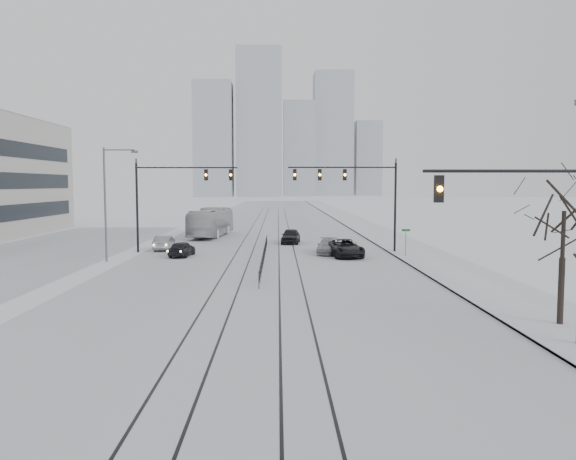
% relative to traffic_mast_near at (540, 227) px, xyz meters
% --- Properties ---
extents(ground, '(500.00, 500.00, 0.00)m').
position_rel_traffic_mast_near_xyz_m(ground, '(-10.79, -6.00, -4.56)').
color(ground, white).
rests_on(ground, ground).
extents(road, '(22.00, 260.00, 0.02)m').
position_rel_traffic_mast_near_xyz_m(road, '(-10.79, 54.00, -4.55)').
color(road, silver).
rests_on(road, ground).
extents(sidewalk_east, '(5.00, 260.00, 0.16)m').
position_rel_traffic_mast_near_xyz_m(sidewalk_east, '(2.71, 54.00, -4.48)').
color(sidewalk_east, silver).
rests_on(sidewalk_east, ground).
extents(curb, '(0.10, 260.00, 0.12)m').
position_rel_traffic_mast_near_xyz_m(curb, '(0.26, 54.00, -4.50)').
color(curb, gray).
rests_on(curb, ground).
extents(parking_strip, '(14.00, 60.00, 0.03)m').
position_rel_traffic_mast_near_xyz_m(parking_strip, '(-30.79, 29.00, -4.55)').
color(parking_strip, silver).
rests_on(parking_strip, ground).
extents(tram_rails, '(5.30, 180.00, 0.01)m').
position_rel_traffic_mast_near_xyz_m(tram_rails, '(-10.79, 34.00, -4.54)').
color(tram_rails, black).
rests_on(tram_rails, ground).
extents(skyline, '(96.00, 48.00, 72.00)m').
position_rel_traffic_mast_near_xyz_m(skyline, '(-5.77, 267.63, 26.08)').
color(skyline, '#A0A7AF').
rests_on(skyline, ground).
extents(traffic_mast_near, '(6.10, 0.37, 7.00)m').
position_rel_traffic_mast_near_xyz_m(traffic_mast_near, '(0.00, 0.00, 0.00)').
color(traffic_mast_near, black).
rests_on(traffic_mast_near, ground).
extents(traffic_mast_ne, '(9.60, 0.37, 8.00)m').
position_rel_traffic_mast_near_xyz_m(traffic_mast_ne, '(-2.64, 29.00, 1.20)').
color(traffic_mast_ne, black).
rests_on(traffic_mast_ne, ground).
extents(traffic_mast_nw, '(9.10, 0.37, 8.00)m').
position_rel_traffic_mast_near_xyz_m(traffic_mast_nw, '(-19.31, 30.00, 1.01)').
color(traffic_mast_nw, black).
rests_on(traffic_mast_nw, ground).
extents(street_light_west, '(2.73, 0.25, 9.00)m').
position_rel_traffic_mast_near_xyz_m(street_light_west, '(-22.99, 24.00, 0.65)').
color(street_light_west, '#595B60').
rests_on(street_light_west, ground).
extents(bare_tree, '(4.40, 4.40, 6.10)m').
position_rel_traffic_mast_near_xyz_m(bare_tree, '(2.41, 3.00, -0.07)').
color(bare_tree, black).
rests_on(bare_tree, ground).
extents(median_fence, '(0.06, 24.00, 1.00)m').
position_rel_traffic_mast_near_xyz_m(median_fence, '(-10.79, 24.00, -4.04)').
color(median_fence, black).
rests_on(median_fence, ground).
extents(street_sign, '(0.70, 0.06, 2.40)m').
position_rel_traffic_mast_near_xyz_m(street_sign, '(1.01, 26.00, -2.96)').
color(street_sign, '#595B60').
rests_on(street_sign, ground).
extents(sedan_sb_inner, '(2.03, 4.02, 1.31)m').
position_rel_traffic_mast_near_xyz_m(sedan_sb_inner, '(-17.83, 26.96, -3.91)').
color(sedan_sb_inner, black).
rests_on(sedan_sb_inner, ground).
extents(sedan_sb_outer, '(1.47, 4.09, 1.34)m').
position_rel_traffic_mast_near_xyz_m(sedan_sb_outer, '(-20.26, 31.65, -3.89)').
color(sedan_sb_outer, gray).
rests_on(sedan_sb_outer, ground).
extents(sedan_nb_front, '(3.06, 5.54, 1.47)m').
position_rel_traffic_mast_near_xyz_m(sedan_nb_front, '(-4.01, 26.52, -3.83)').
color(sedan_nb_front, black).
rests_on(sedan_nb_front, ground).
extents(sedan_nb_right, '(2.38, 4.61, 1.28)m').
position_rel_traffic_mast_near_xyz_m(sedan_nb_right, '(-5.29, 28.58, -3.92)').
color(sedan_nb_right, gray).
rests_on(sedan_nb_right, ground).
extents(sedan_nb_far, '(2.24, 4.63, 1.52)m').
position_rel_traffic_mast_near_xyz_m(sedan_nb_far, '(-8.35, 37.39, -3.80)').
color(sedan_nb_far, black).
rests_on(sedan_nb_far, ground).
extents(box_truck, '(4.23, 12.16, 3.32)m').
position_rel_traffic_mast_near_xyz_m(box_truck, '(-17.47, 45.03, -2.90)').
color(box_truck, '#B1B4B6').
rests_on(box_truck, ground).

